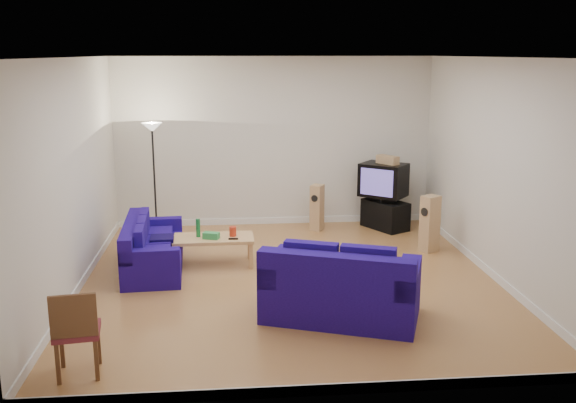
{
  "coord_description": "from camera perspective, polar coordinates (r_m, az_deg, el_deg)",
  "views": [
    {
      "loc": [
        -0.85,
        -8.85,
        3.26
      ],
      "look_at": [
        0.0,
        0.4,
        1.1
      ],
      "focal_mm": 40.0,
      "sensor_mm": 36.0,
      "label": 1
    }
  ],
  "objects": [
    {
      "name": "sofa_loveseat",
      "position": [
        8.09,
        4.69,
        -7.99
      ],
      "size": [
        2.14,
        1.65,
        0.95
      ],
      "rotation": [
        0.0,
        0.0,
        -0.36
      ],
      "color": "#16065E",
      "rests_on": "ground"
    },
    {
      "name": "television",
      "position": [
        12.17,
        8.47,
        1.92
      ],
      "size": [
        0.99,
        0.96,
        0.62
      ],
      "rotation": [
        0.0,
        0.0,
        -0.66
      ],
      "color": "black",
      "rests_on": "av_receiver"
    },
    {
      "name": "tv_stand",
      "position": [
        12.28,
        8.63,
        -1.16
      ],
      "size": [
        0.85,
        1.0,
        0.53
      ],
      "primitive_type": "cube",
      "rotation": [
        0.0,
        0.0,
        -1.05
      ],
      "color": "black",
      "rests_on": "ground"
    },
    {
      "name": "tissue_box",
      "position": [
        10.0,
        -6.85,
        -3.03
      ],
      "size": [
        0.27,
        0.2,
        0.1
      ],
      "primitive_type": "cube",
      "rotation": [
        0.0,
        0.0,
        -0.33
      ],
      "color": "green",
      "rests_on": "coffee_table"
    },
    {
      "name": "room",
      "position": [
        9.06,
        0.23,
        2.16
      ],
      "size": [
        6.01,
        6.51,
        3.21
      ],
      "color": "brown",
      "rests_on": "ground"
    },
    {
      "name": "sofa_three_seat",
      "position": [
        10.09,
        -12.15,
        -4.39
      ],
      "size": [
        0.95,
        1.99,
        0.75
      ],
      "rotation": [
        0.0,
        0.0,
        -1.52
      ],
      "color": "#16065E",
      "rests_on": "ground"
    },
    {
      "name": "dining_chair",
      "position": [
        6.96,
        -18.33,
        -10.71
      ],
      "size": [
        0.51,
        0.51,
        0.95
      ],
      "rotation": [
        0.0,
        0.0,
        0.13
      ],
      "color": "brown",
      "rests_on": "ground"
    },
    {
      "name": "bottle",
      "position": [
        10.1,
        -7.99,
        -2.33
      ],
      "size": [
        0.09,
        0.09,
        0.29
      ],
      "primitive_type": "cylinder",
      "rotation": [
        0.0,
        0.0,
        -0.37
      ],
      "color": "#197233",
      "rests_on": "coffee_table"
    },
    {
      "name": "speaker_right",
      "position": [
        10.95,
        12.48,
        -1.94
      ],
      "size": [
        0.36,
        0.34,
        0.96
      ],
      "rotation": [
        0.0,
        0.0,
        -1.02
      ],
      "color": "tan",
      "rests_on": "ground"
    },
    {
      "name": "remote",
      "position": [
        9.94,
        -4.88,
        -3.32
      ],
      "size": [
        0.15,
        0.06,
        0.02
      ],
      "primitive_type": "cube",
      "rotation": [
        0.0,
        0.0,
        -0.08
      ],
      "color": "black",
      "rests_on": "coffee_table"
    },
    {
      "name": "coffee_table",
      "position": [
        10.11,
        -6.63,
        -3.44
      ],
      "size": [
        1.25,
        0.63,
        0.45
      ],
      "rotation": [
        0.0,
        0.0,
        0.01
      ],
      "color": "tan",
      "rests_on": "ground"
    },
    {
      "name": "centre_speaker",
      "position": [
        12.08,
        8.85,
        3.69
      ],
      "size": [
        0.39,
        0.46,
        0.15
      ],
      "primitive_type": "cube",
      "rotation": [
        0.0,
        0.0,
        -0.98
      ],
      "color": "tan",
      "rests_on": "television"
    },
    {
      "name": "speaker_left",
      "position": [
        12.0,
        2.59,
        -0.54
      ],
      "size": [
        0.3,
        0.32,
        0.86
      ],
      "rotation": [
        0.0,
        0.0,
        -0.52
      ],
      "color": "tan",
      "rests_on": "ground"
    },
    {
      "name": "floor_lamp",
      "position": [
        11.52,
        -11.94,
        5.08
      ],
      "size": [
        0.35,
        0.35,
        2.07
      ],
      "color": "black",
      "rests_on": "ground"
    },
    {
      "name": "red_canister",
      "position": [
        10.09,
        -4.93,
        -2.67
      ],
      "size": [
        0.13,
        0.13,
        0.15
      ],
      "primitive_type": "cylinder",
      "rotation": [
        0.0,
        0.0,
        -0.22
      ],
      "color": "red",
      "rests_on": "coffee_table"
    },
    {
      "name": "av_receiver",
      "position": [
        12.21,
        8.59,
        0.25
      ],
      "size": [
        0.37,
        0.43,
        0.09
      ],
      "primitive_type": "cube",
      "rotation": [
        0.0,
        0.0,
        -1.38
      ],
      "color": "black",
      "rests_on": "tv_stand"
    }
  ]
}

